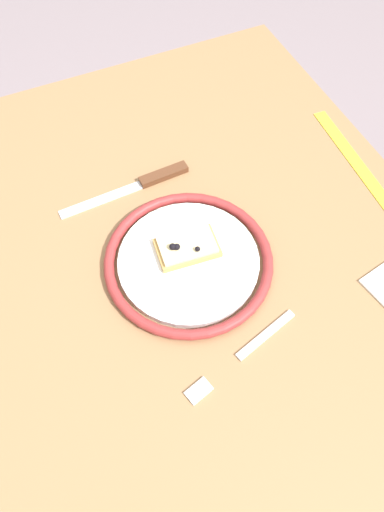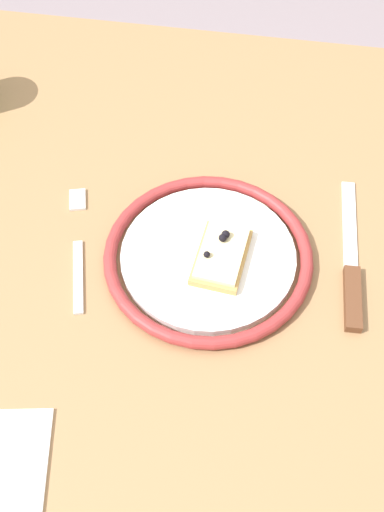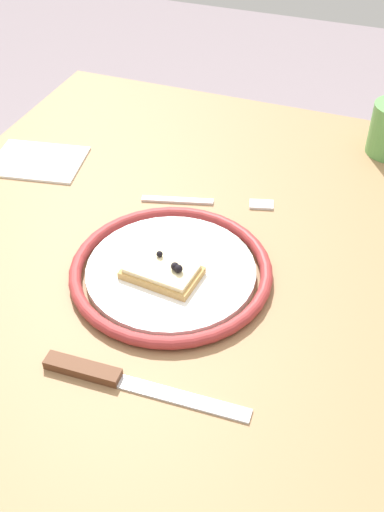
{
  "view_description": "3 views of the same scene",
  "coord_description": "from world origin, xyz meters",
  "px_view_note": "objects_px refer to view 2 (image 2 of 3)",
  "views": [
    {
      "loc": [
        -0.35,
        0.12,
        1.39
      ],
      "look_at": [
        0.0,
        -0.04,
        0.76
      ],
      "focal_mm": 33.14,
      "sensor_mm": 36.0,
      "label": 1
    },
    {
      "loc": [
        0.06,
        -0.51,
        1.42
      ],
      "look_at": [
        -0.02,
        -0.05,
        0.77
      ],
      "focal_mm": 45.14,
      "sensor_mm": 36.0,
      "label": 2
    },
    {
      "loc": [
        0.55,
        0.21,
        1.3
      ],
      "look_at": [
        -0.01,
        -0.01,
        0.77
      ],
      "focal_mm": 43.36,
      "sensor_mm": 36.0,
      "label": 3
    }
  ],
  "objects_px": {
    "plate": "(212,256)",
    "pizza_slice_near": "(221,255)",
    "dining_table": "(210,279)",
    "fork": "(78,246)",
    "knife": "(352,277)"
  },
  "relations": [
    {
      "from": "plate",
      "to": "pizza_slice_near",
      "type": "height_order",
      "value": "pizza_slice_near"
    },
    {
      "from": "dining_table",
      "to": "fork",
      "type": "distance_m",
      "value": 0.2
    },
    {
      "from": "knife",
      "to": "fork",
      "type": "height_order",
      "value": "knife"
    },
    {
      "from": "knife",
      "to": "fork",
      "type": "bearing_deg",
      "value": -178.91
    },
    {
      "from": "pizza_slice_near",
      "to": "knife",
      "type": "xyz_separation_m",
      "value": [
        0.17,
        0.0,
        -0.02
      ]
    },
    {
      "from": "fork",
      "to": "plate",
      "type": "bearing_deg",
      "value": 2.28
    },
    {
      "from": "pizza_slice_near",
      "to": "fork",
      "type": "height_order",
      "value": "pizza_slice_near"
    },
    {
      "from": "dining_table",
      "to": "knife",
      "type": "distance_m",
      "value": 0.21
    },
    {
      "from": "plate",
      "to": "dining_table",
      "type": "bearing_deg",
      "value": 98.61
    },
    {
      "from": "plate",
      "to": "fork",
      "type": "bearing_deg",
      "value": -177.72
    },
    {
      "from": "knife",
      "to": "fork",
      "type": "xyz_separation_m",
      "value": [
        -0.35,
        -0.01,
        -0.0
      ]
    },
    {
      "from": "knife",
      "to": "fork",
      "type": "distance_m",
      "value": 0.35
    },
    {
      "from": "dining_table",
      "to": "pizza_slice_near",
      "type": "relative_size",
      "value": 10.02
    },
    {
      "from": "pizza_slice_near",
      "to": "fork",
      "type": "distance_m",
      "value": 0.19
    },
    {
      "from": "knife",
      "to": "fork",
      "type": "relative_size",
      "value": 1.21
    }
  ]
}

